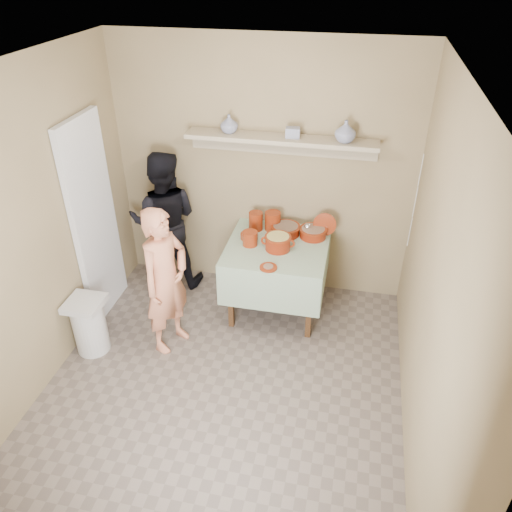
% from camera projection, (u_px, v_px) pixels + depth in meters
% --- Properties ---
extents(ground, '(3.50, 3.50, 0.00)m').
position_uv_depth(ground, '(220.00, 395.00, 4.22)').
color(ground, '#695B52').
rests_on(ground, ground).
extents(tile_panel, '(0.06, 0.70, 2.00)m').
position_uv_depth(tile_panel, '(95.00, 222.00, 4.73)').
color(tile_panel, silver).
rests_on(tile_panel, ground).
extents(plate_stack_a, '(0.14, 0.14, 0.19)m').
position_uv_depth(plate_stack_a, '(256.00, 221.00, 5.04)').
color(plate_stack_a, maroon).
rests_on(plate_stack_a, serving_table).
extents(plate_stack_b, '(0.16, 0.16, 0.19)m').
position_uv_depth(plate_stack_b, '(273.00, 221.00, 5.03)').
color(plate_stack_b, maroon).
rests_on(plate_stack_b, serving_table).
extents(bowl_stack, '(0.14, 0.14, 0.14)m').
position_uv_depth(bowl_stack, '(250.00, 238.00, 4.79)').
color(bowl_stack, maroon).
rests_on(bowl_stack, serving_table).
extents(empty_bowl, '(0.17, 0.17, 0.05)m').
position_uv_depth(empty_bowl, '(249.00, 236.00, 4.92)').
color(empty_bowl, maroon).
rests_on(empty_bowl, serving_table).
extents(propped_lid, '(0.23, 0.07, 0.23)m').
position_uv_depth(propped_lid, '(325.00, 224.00, 4.93)').
color(propped_lid, maroon).
rests_on(propped_lid, serving_table).
extents(vase_right, '(0.24, 0.24, 0.20)m').
position_uv_depth(vase_right, '(346.00, 131.00, 4.44)').
color(vase_right, navy).
rests_on(vase_right, wall_shelf).
extents(vase_left, '(0.23, 0.23, 0.17)m').
position_uv_depth(vase_left, '(229.00, 124.00, 4.66)').
color(vase_left, navy).
rests_on(vase_left, wall_shelf).
extents(ceramic_box, '(0.14, 0.11, 0.09)m').
position_uv_depth(ceramic_box, '(293.00, 133.00, 4.56)').
color(ceramic_box, navy).
rests_on(ceramic_box, wall_shelf).
extents(person_cook, '(0.50, 0.61, 1.42)m').
position_uv_depth(person_cook, '(166.00, 281.00, 4.41)').
color(person_cook, '#D37D5B').
rests_on(person_cook, ground).
extents(person_helper, '(0.84, 0.72, 1.52)m').
position_uv_depth(person_helper, '(164.00, 221.00, 5.23)').
color(person_helper, black).
rests_on(person_helper, ground).
extents(room_shell, '(3.04, 3.54, 2.62)m').
position_uv_depth(room_shell, '(211.00, 229.00, 3.36)').
color(room_shell, '#907C58').
rests_on(room_shell, ground).
extents(serving_table, '(0.97, 0.97, 0.76)m').
position_uv_depth(serving_table, '(277.00, 255.00, 4.89)').
color(serving_table, '#4C2D16').
rests_on(serving_table, ground).
extents(cazuela_meat_a, '(0.30, 0.30, 0.10)m').
position_uv_depth(cazuela_meat_a, '(286.00, 229.00, 4.97)').
color(cazuela_meat_a, '#601509').
rests_on(cazuela_meat_a, serving_table).
extents(cazuela_meat_b, '(0.28, 0.28, 0.10)m').
position_uv_depth(cazuela_meat_b, '(313.00, 232.00, 4.92)').
color(cazuela_meat_b, '#601509').
rests_on(cazuela_meat_b, serving_table).
extents(ladle, '(0.08, 0.26, 0.19)m').
position_uv_depth(ladle, '(308.00, 227.00, 4.91)').
color(ladle, silver).
rests_on(ladle, cazuela_meat_b).
extents(cazuela_rice, '(0.33, 0.25, 0.14)m').
position_uv_depth(cazuela_rice, '(278.00, 241.00, 4.72)').
color(cazuela_rice, '#601509').
rests_on(cazuela_rice, serving_table).
extents(front_plate, '(0.16, 0.16, 0.03)m').
position_uv_depth(front_plate, '(268.00, 267.00, 4.48)').
color(front_plate, maroon).
rests_on(front_plate, serving_table).
extents(wall_shelf, '(1.80, 0.25, 0.21)m').
position_uv_depth(wall_shelf, '(281.00, 141.00, 4.65)').
color(wall_shelf, tan).
rests_on(wall_shelf, room_shell).
extents(trash_bin, '(0.32, 0.32, 0.56)m').
position_uv_depth(trash_bin, '(89.00, 325.00, 4.56)').
color(trash_bin, silver).
rests_on(trash_bin, ground).
extents(electrical_cord, '(0.01, 0.05, 0.90)m').
position_uv_depth(electrical_cord, '(415.00, 202.00, 4.51)').
color(electrical_cord, silver).
rests_on(electrical_cord, wall_shelf).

